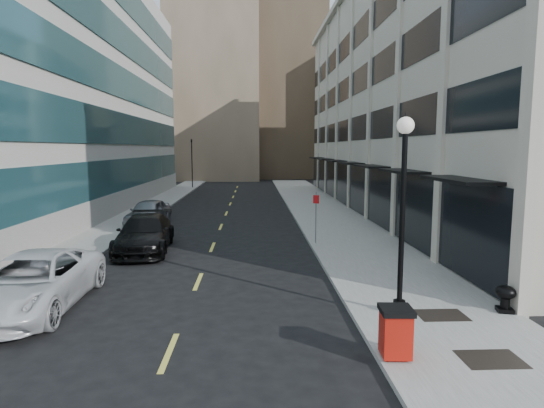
{
  "coord_description": "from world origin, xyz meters",
  "views": [
    {
      "loc": [
        2.11,
        -8.79,
        5.02
      ],
      "look_at": [
        3.0,
        12.91,
        2.34
      ],
      "focal_mm": 30.0,
      "sensor_mm": 36.0,
      "label": 1
    }
  ],
  "objects": [
    {
      "name": "grate_far",
      "position": [
        7.6,
        3.8,
        0.15
      ],
      "size": [
        1.4,
        1.0,
        0.01
      ],
      "primitive_type": "cube",
      "color": "black",
      "rests_on": "sidewalk_right"
    },
    {
      "name": "skyline_tan_far",
      "position": [
        -14.0,
        78.0,
        11.0
      ],
      "size": [
        12.0,
        14.0,
        22.0
      ],
      "primitive_type": "cube",
      "color": "#90765E",
      "rests_on": "ground"
    },
    {
      "name": "grate_mid",
      "position": [
        7.6,
        1.0,
        0.15
      ],
      "size": [
        1.4,
        1.0,
        0.01
      ],
      "primitive_type": "cube",
      "color": "black",
      "rests_on": "sidewalk_right"
    },
    {
      "name": "car_black_pickup",
      "position": [
        -3.2,
        13.23,
        0.87
      ],
      "size": [
        2.88,
        6.13,
        1.73
      ],
      "primitive_type": "imported",
      "rotation": [
        0.0,
        0.0,
        0.08
      ],
      "color": "black",
      "rests_on": "ground"
    },
    {
      "name": "lamppost",
      "position": [
        6.4,
        4.0,
        3.6
      ],
      "size": [
        0.49,
        0.49,
        5.88
      ],
      "color": "black",
      "rests_on": "sidewalk_right"
    },
    {
      "name": "building_right",
      "position": [
        16.94,
        26.99,
        8.99
      ],
      "size": [
        15.3,
        46.5,
        18.25
      ],
      "color": "#B1A895",
      "rests_on": "ground"
    },
    {
      "name": "trash_bin",
      "position": [
        5.4,
        1.21,
        0.8
      ],
      "size": [
        0.78,
        0.85,
        1.2
      ],
      "rotation": [
        0.0,
        0.0,
        -0.06
      ],
      "color": "#B0150B",
      "rests_on": "sidewalk_right"
    },
    {
      "name": "urn_planter",
      "position": [
        9.6,
        4.0,
        0.64
      ],
      "size": [
        0.58,
        0.58,
        0.81
      ],
      "rotation": [
        0.0,
        0.0,
        -0.24
      ],
      "color": "black",
      "rests_on": "sidewalk_right"
    },
    {
      "name": "skyline_stone",
      "position": [
        18.0,
        66.0,
        10.0
      ],
      "size": [
        10.0,
        14.0,
        20.0
      ],
      "primitive_type": "cube",
      "color": "#B1A895",
      "rests_on": "ground"
    },
    {
      "name": "car_silver_sedan",
      "position": [
        -4.8,
        21.0,
        0.84
      ],
      "size": [
        2.49,
        5.09,
        1.67
      ],
      "primitive_type": "imported",
      "rotation": [
        0.0,
        0.0,
        -0.11
      ],
      "color": "gray",
      "rests_on": "ground"
    },
    {
      "name": "road_centerline",
      "position": [
        0.0,
        17.0,
        0.01
      ],
      "size": [
        0.15,
        68.2,
        0.01
      ],
      "color": "#D8CC4C",
      "rests_on": "ground"
    },
    {
      "name": "building_left",
      "position": [
        -15.95,
        27.0,
        9.99
      ],
      "size": [
        16.14,
        46.0,
        20.0
      ],
      "color": "beige",
      "rests_on": "ground"
    },
    {
      "name": "skyline_tan_near",
      "position": [
        -4.0,
        68.0,
        14.0
      ],
      "size": [
        14.0,
        18.0,
        28.0
      ],
      "primitive_type": "cube",
      "color": "#90765E",
      "rests_on": "ground"
    },
    {
      "name": "sidewalk_left",
      "position": [
        -6.5,
        20.0,
        0.07
      ],
      "size": [
        3.0,
        80.0,
        0.15
      ],
      "primitive_type": "cube",
      "color": "gray",
      "rests_on": "ground"
    },
    {
      "name": "sign_post",
      "position": [
        5.3,
        14.11,
        1.84
      ],
      "size": [
        0.29,
        0.16,
        2.66
      ],
      "rotation": [
        0.0,
        0.0,
        -0.43
      ],
      "color": "slate",
      "rests_on": "sidewalk_right"
    },
    {
      "name": "car_white_van",
      "position": [
        -4.8,
        5.22,
        0.87
      ],
      "size": [
        2.95,
        6.28,
        1.74
      ],
      "primitive_type": "imported",
      "rotation": [
        0.0,
        0.0,
        0.01
      ],
      "color": "silver",
      "rests_on": "ground"
    },
    {
      "name": "skyline_brown",
      "position": [
        8.0,
        72.0,
        17.0
      ],
      "size": [
        12.0,
        16.0,
        34.0
      ],
      "primitive_type": "cube",
      "color": "brown",
      "rests_on": "ground"
    },
    {
      "name": "sidewalk_right",
      "position": [
        7.5,
        20.0,
        0.07
      ],
      "size": [
        5.0,
        80.0,
        0.15
      ],
      "primitive_type": "cube",
      "color": "gray",
      "rests_on": "ground"
    },
    {
      "name": "ground",
      "position": [
        0.0,
        0.0,
        0.0
      ],
      "size": [
        160.0,
        160.0,
        0.0
      ],
      "primitive_type": "plane",
      "color": "black",
      "rests_on": "ground"
    },
    {
      "name": "traffic_signal",
      "position": [
        -5.5,
        48.0,
        5.72
      ],
      "size": [
        0.66,
        0.66,
        6.98
      ],
      "color": "black",
      "rests_on": "ground"
    }
  ]
}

